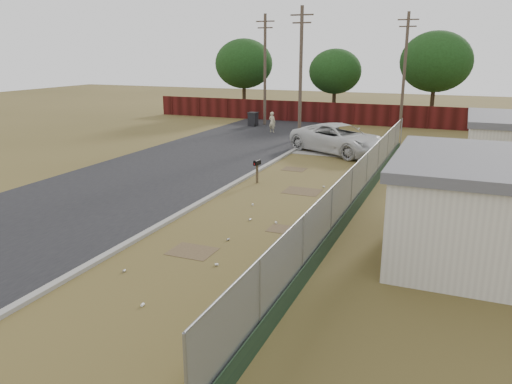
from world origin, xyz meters
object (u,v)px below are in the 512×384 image
at_px(pickup_truck, 340,139).
at_px(trash_bin, 253,119).
at_px(mailbox, 257,165).
at_px(pedestrian, 272,122).
at_px(fire_hydrant, 219,352).

xyz_separation_m(pickup_truck, trash_bin, (-9.42, 8.67, -0.30)).
xyz_separation_m(mailbox, pedestrian, (-4.80, 14.71, -0.10)).
bearing_deg(fire_hydrant, pedestrian, 108.73).
bearing_deg(pickup_truck, pedestrian, 75.86).
bearing_deg(pedestrian, pickup_truck, 152.56).
relative_size(fire_hydrant, trash_bin, 0.76).
height_order(pickup_truck, pedestrian, pickup_truck).
bearing_deg(pickup_truck, fire_hydrant, -144.72).
distance_m(fire_hydrant, mailbox, 14.53).
bearing_deg(pickup_truck, mailbox, -164.72).
relative_size(fire_hydrant, mailbox, 0.77).
relative_size(mailbox, pedestrian, 0.71).
bearing_deg(mailbox, fire_hydrant, -70.55).
bearing_deg(pedestrian, mailbox, 122.65).
relative_size(fire_hydrant, pickup_truck, 0.14).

